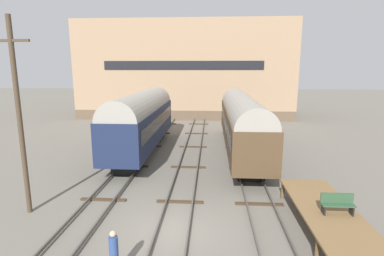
# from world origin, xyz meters

# --- Properties ---
(ground_plane) EXTENTS (200.00, 200.00, 0.00)m
(ground_plane) POSITION_xyz_m (0.00, 0.00, 0.00)
(ground_plane) COLOR #6B665B
(track_left) EXTENTS (2.60, 60.00, 0.26)m
(track_left) POSITION_xyz_m (-4.36, 0.00, 0.14)
(track_left) COLOR #4C4742
(track_left) RESTS_ON ground
(track_middle) EXTENTS (2.60, 60.00, 0.26)m
(track_middle) POSITION_xyz_m (0.00, 0.00, 0.14)
(track_middle) COLOR #4C4742
(track_middle) RESTS_ON ground
(track_right) EXTENTS (2.60, 60.00, 0.26)m
(track_right) POSITION_xyz_m (4.36, 0.00, 0.14)
(track_right) COLOR #4C4742
(track_right) RESTS_ON ground
(train_car_brown) EXTENTS (2.93, 18.49, 5.13)m
(train_car_brown) POSITION_xyz_m (4.36, 13.62, 2.93)
(train_car_brown) COLOR black
(train_car_brown) RESTS_ON ground
(train_car_navy) EXTENTS (3.06, 15.23, 5.37)m
(train_car_navy) POSITION_xyz_m (-4.36, 13.09, 3.04)
(train_car_navy) COLOR black
(train_car_navy) RESTS_ON ground
(station_platform) EXTENTS (2.52, 11.80, 1.10)m
(station_platform) POSITION_xyz_m (6.94, -1.81, 1.01)
(station_platform) COLOR brown
(station_platform) RESTS_ON ground
(bench) EXTENTS (1.40, 0.40, 0.91)m
(bench) POSITION_xyz_m (7.21, 0.05, 1.59)
(bench) COLOR #2D4C33
(bench) RESTS_ON station_platform
(person_worker) EXTENTS (0.32, 0.32, 1.80)m
(person_worker) POSITION_xyz_m (-1.69, -3.18, 1.09)
(person_worker) COLOR #282833
(person_worker) RESTS_ON ground
(utility_pole) EXTENTS (1.80, 0.24, 9.79)m
(utility_pole) POSITION_xyz_m (-7.69, 1.41, 5.06)
(utility_pole) COLOR #473828
(utility_pole) RESTS_ON ground
(warehouse_building) EXTENTS (31.98, 11.74, 14.22)m
(warehouse_building) POSITION_xyz_m (-2.36, 35.85, 7.11)
(warehouse_building) COLOR brown
(warehouse_building) RESTS_ON ground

